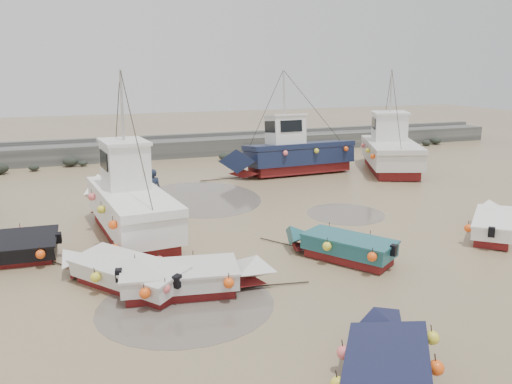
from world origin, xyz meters
The scene contains 14 objects.
ground centered at (0.00, 0.00, 0.00)m, with size 120.00×120.00×0.00m, color #947B55.
seawall centered at (0.05, 21.99, 0.63)m, with size 60.00×4.92×1.50m.
puddle_a centered at (-2.37, -1.81, 0.00)m, with size 4.86×4.86×0.01m, color #5F564D.
puddle_b centered at (6.24, 4.39, 0.00)m, with size 3.42×3.42×0.01m, color #5F564D.
puddle_d centered at (0.96, 9.45, 0.00)m, with size 5.77×5.77×0.01m, color #5F564D.
dinghy_0 centered at (-3.86, 0.11, 0.55)m, with size 4.11×5.16×1.43m.
dinghy_1 centered at (0.56, -7.02, 0.55)m, with size 4.07×5.20×1.43m.
dinghy_2 centered at (3.25, -0.21, 0.56)m, with size 3.41×4.72×1.43m.
dinghy_3 centered at (10.21, -0.07, 0.55)m, with size 4.70×4.33×1.43m.
dinghy_5 centered at (-1.99, -1.11, 0.56)m, with size 5.51×2.43×1.43m.
cabin_boat_1 centered at (-3.08, 4.95, 1.36)m, with size 3.09×9.60×6.22m.
cabin_boat_2 centered at (7.55, 13.19, 1.35)m, with size 9.72×3.00×6.22m.
cabin_boat_3 centered at (14.05, 12.33, 1.35)m, with size 5.90×9.52×6.22m.
person centered at (-1.65, 7.92, 0.00)m, with size 0.70×0.46×1.93m, color #1C253B.
Camera 1 is at (-4.96, -14.14, 6.26)m, focal length 35.00 mm.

